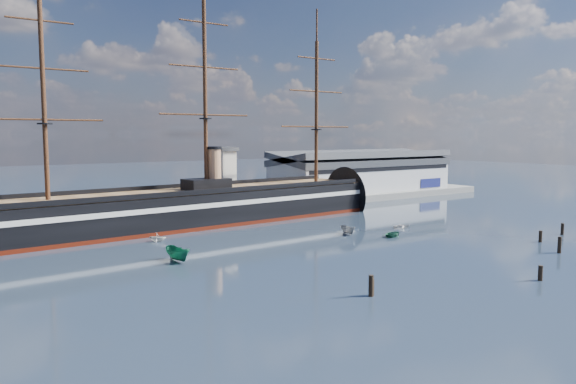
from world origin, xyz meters
TOP-DOWN VIEW (x-y plane):
  - ground at (0.00, 40.00)m, footprint 600.00×600.00m
  - quay at (10.00, 76.00)m, footprint 180.00×18.00m
  - warehouse at (58.00, 80.00)m, footprint 63.00×21.00m
  - quay_tower at (3.00, 73.00)m, footprint 5.00×5.00m
  - warship at (-13.34, 60.00)m, footprint 113.29×21.04m
  - motorboat_a at (-31.63, 28.37)m, footprint 7.45×3.05m
  - motorboat_b at (12.67, 23.51)m, footprint 2.20×3.25m
  - motorboat_c at (6.77, 30.46)m, footprint 5.61×2.91m
  - motorboat_d at (-27.54, 46.00)m, footprint 5.29×5.28m
  - motorboat_e at (21.63, 29.25)m, footprint 1.37×2.76m
  - piling_near_left at (-20.52, -3.82)m, footprint 0.64×0.64m
  - piling_near_mid at (3.78, -12.30)m, footprint 0.64×0.64m
  - piling_near_right at (23.78, -4.34)m, footprint 0.64×0.64m
  - piling_far_right at (41.70, 4.59)m, footprint 0.64×0.64m
  - piling_extra at (30.36, 2.81)m, footprint 0.64×0.64m

SIDE VIEW (x-z plane):
  - ground at x=0.00m, z-range 0.00..0.00m
  - quay at x=10.00m, z-range -1.00..1.00m
  - motorboat_a at x=-31.63m, z-range -1.47..1.47m
  - motorboat_b at x=12.67m, z-range -0.70..0.70m
  - motorboat_c at x=6.77m, z-range -1.07..1.07m
  - motorboat_d at x=-27.54m, z-range -0.96..0.96m
  - motorboat_e at x=21.63m, z-range -0.62..0.62m
  - piling_near_left at x=-20.52m, z-range -1.70..1.70m
  - piling_near_mid at x=3.78m, z-range -1.43..1.43m
  - piling_near_right at x=23.78m, z-range -1.76..1.76m
  - piling_far_right at x=41.70m, z-range -1.51..1.51m
  - piling_extra at x=30.36m, z-range -1.46..1.46m
  - warship at x=-13.34m, z-range -22.93..31.01m
  - warehouse at x=58.00m, z-range 2.18..13.78m
  - quay_tower at x=3.00m, z-range 2.25..17.25m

